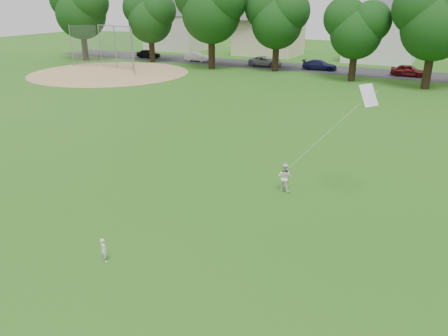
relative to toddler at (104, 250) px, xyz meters
The scene contains 10 objects.
ground 2.12m from the toddler, 77.58° to the left, with size 160.00×160.00×0.00m, color #245C15.
street 44.04m from the toddler, 89.42° to the left, with size 90.00×7.00×0.01m, color #2D2D30.
dirt_infield 39.43m from the toddler, 130.39° to the left, with size 18.00×18.00×0.02m, color #9E7F51.
toddler is the anchor object (origin of this frame).
older_boy 8.67m from the toddler, 67.07° to the left, with size 0.64×0.50×1.31m, color white.
kite 9.77m from the toddler, 58.64° to the left, with size 2.00×1.01×4.80m.
baseball_backstop 42.44m from the toddler, 129.82° to the left, with size 11.14×3.81×4.97m.
tree_row 38.13m from the toddler, 90.20° to the left, with size 81.34×9.81×11.30m.
parked_cars 43.79m from the toddler, 100.70° to the left, with size 46.13×2.20×1.27m.
house_row 54.24m from the toddler, 88.83° to the left, with size 77.36×14.27×10.46m.
Camera 1 is at (8.62, -11.20, 8.10)m, focal length 35.00 mm.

